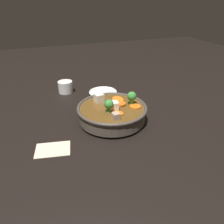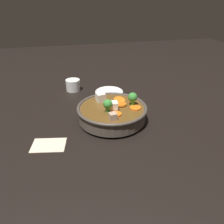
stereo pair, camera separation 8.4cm
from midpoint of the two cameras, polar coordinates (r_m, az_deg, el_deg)
name	(u,v)px [view 1 (the left image)]	position (r m, az deg, el deg)	size (l,w,h in m)	color
ground_plane	(112,121)	(0.86, -2.80, -2.43)	(3.00, 3.00, 0.00)	black
stirfry_bowl	(112,112)	(0.84, -2.83, 0.05)	(0.27, 0.27, 0.11)	#51473D
side_saucer	(103,92)	(1.10, -4.57, 5.06)	(0.14, 0.14, 0.01)	white
tea_cup	(65,87)	(1.14, -14.16, 6.37)	(0.07, 0.07, 0.06)	white
napkin	(53,149)	(0.75, -18.40, -9.32)	(0.12, 0.10, 0.00)	beige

